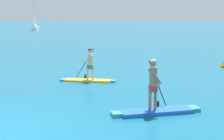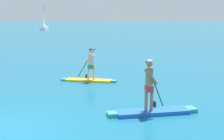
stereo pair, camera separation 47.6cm
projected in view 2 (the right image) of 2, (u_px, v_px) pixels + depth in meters
The scene contains 3 objects.
paddleboarder_mid_center at pixel (89, 73), 16.07m from camera, with size 2.96×0.96×1.74m.
paddleboarder_far_right at pixel (152, 104), 10.63m from camera, with size 2.96×1.99×1.88m.
sailboat_left_horizon at pixel (44, 27), 80.02m from camera, with size 2.99×5.24×6.73m.
Camera 2 is at (6.19, -7.16, 3.30)m, focal length 49.65 mm.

